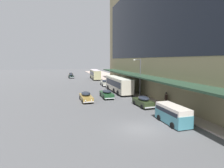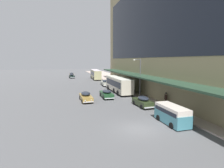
# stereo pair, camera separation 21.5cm
# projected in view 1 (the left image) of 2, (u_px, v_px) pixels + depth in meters

# --- Properties ---
(ground) EXTENTS (240.00, 240.00, 0.00)m
(ground) POSITION_uv_depth(u_px,v_px,m) (139.00, 129.00, 17.22)
(ground) COLOR #535456
(transit_bus_kerbside_front) EXTENTS (2.92, 10.46, 3.31)m
(transit_bus_kerbside_front) POSITION_uv_depth(u_px,v_px,m) (95.00, 74.00, 61.39)
(transit_bus_kerbside_front) COLOR tan
(transit_bus_kerbside_front) RESTS_ON ground
(transit_bus_kerbside_rear) EXTENTS (2.85, 10.90, 3.17)m
(transit_bus_kerbside_rear) POSITION_uv_depth(u_px,v_px,m) (118.00, 84.00, 36.73)
(transit_bus_kerbside_rear) COLOR beige
(transit_bus_kerbside_rear) RESTS_ON ground
(sedan_oncoming_rear) EXTENTS (2.04, 4.41, 1.63)m
(sedan_oncoming_rear) POSITION_uv_depth(u_px,v_px,m) (71.00, 76.00, 65.47)
(sedan_oncoming_rear) COLOR black
(sedan_oncoming_rear) RESTS_ON ground
(sedan_trailing_near) EXTENTS (1.97, 4.83, 1.49)m
(sedan_trailing_near) POSITION_uv_depth(u_px,v_px,m) (107.00, 94.00, 31.46)
(sedan_trailing_near) COLOR #1B4122
(sedan_trailing_near) RESTS_ON ground
(sedan_trailing_mid) EXTENTS (1.98, 4.70, 1.63)m
(sedan_trailing_mid) POSITION_uv_depth(u_px,v_px,m) (105.00, 83.00, 45.98)
(sedan_trailing_mid) COLOR beige
(sedan_trailing_mid) RESTS_ON ground
(sedan_second_mid) EXTENTS (1.91, 4.97, 1.54)m
(sedan_second_mid) POSITION_uv_depth(u_px,v_px,m) (86.00, 96.00, 29.00)
(sedan_second_mid) COLOR olive
(sedan_second_mid) RESTS_ON ground
(sedan_lead_mid) EXTENTS (1.85, 4.30, 1.57)m
(sedan_lead_mid) POSITION_uv_depth(u_px,v_px,m) (143.00, 101.00, 25.51)
(sedan_lead_mid) COLOR #2C391F
(sedan_lead_mid) RESTS_ON ground
(sedan_second_near) EXTENTS (1.91, 4.28, 1.55)m
(sedan_second_near) POSITION_uv_depth(u_px,v_px,m) (71.00, 74.00, 72.84)
(sedan_second_near) COLOR olive
(sedan_second_near) RESTS_ON ground
(vw_van) EXTENTS (1.92, 4.55, 1.96)m
(vw_van) POSITION_uv_depth(u_px,v_px,m) (172.00, 113.00, 18.72)
(vw_van) COLOR teal
(vw_van) RESTS_ON ground
(pedestrian_at_kerb) EXTENTS (0.33, 0.61, 1.86)m
(pedestrian_at_kerb) POSITION_uv_depth(u_px,v_px,m) (166.00, 98.00, 25.77)
(pedestrian_at_kerb) COLOR black
(pedestrian_at_kerb) RESTS_ON sidewalk_kerb
(street_lamp) EXTENTS (1.50, 0.28, 6.79)m
(street_lamp) POSITION_uv_depth(u_px,v_px,m) (139.00, 75.00, 31.52)
(street_lamp) COLOR #4C4C51
(street_lamp) RESTS_ON sidewalk_kerb
(fire_hydrant) EXTENTS (0.20, 0.40, 0.70)m
(fire_hydrant) POSITION_uv_depth(u_px,v_px,m) (183.00, 113.00, 20.87)
(fire_hydrant) COLOR red
(fire_hydrant) RESTS_ON sidewalk_kerb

